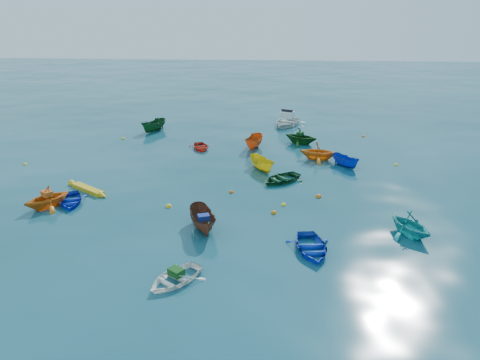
# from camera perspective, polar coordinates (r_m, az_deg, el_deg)

# --- Properties ---
(ground) EXTENTS (160.00, 160.00, 0.00)m
(ground) POSITION_cam_1_polar(r_m,az_deg,el_deg) (26.33, -0.80, -4.63)
(ground) COLOR #093D44
(ground) RESTS_ON ground
(dinghy_blue_sw) EXTENTS (2.85, 3.31, 0.58)m
(dinghy_blue_sw) POSITION_cam_1_polar(r_m,az_deg,el_deg) (29.98, -19.94, -2.69)
(dinghy_blue_sw) COLOR #0F28C2
(dinghy_blue_sw) RESTS_ON ground
(dinghy_white_near) EXTENTS (3.17, 3.36, 0.57)m
(dinghy_white_near) POSITION_cam_1_polar(r_m,az_deg,el_deg) (20.86, -7.94, -12.16)
(dinghy_white_near) COLOR white
(dinghy_white_near) RESTS_ON ground
(sampan_brown_mid) EXTENTS (2.19, 3.38, 1.22)m
(sampan_brown_mid) POSITION_cam_1_polar(r_m,az_deg,el_deg) (25.14, -4.49, -5.99)
(sampan_brown_mid) COLOR #542E1E
(sampan_brown_mid) RESTS_ON ground
(dinghy_blue_se) EXTENTS (2.61, 3.35, 0.64)m
(dinghy_blue_se) POSITION_cam_1_polar(r_m,az_deg,el_deg) (23.21, 8.65, -8.57)
(dinghy_blue_se) COLOR #0F36BB
(dinghy_blue_se) RESTS_ON ground
(dinghy_orange_w) EXTENTS (3.50, 3.55, 1.42)m
(dinghy_orange_w) POSITION_cam_1_polar(r_m,az_deg,el_deg) (29.90, -22.34, -3.09)
(dinghy_orange_w) COLOR orange
(dinghy_orange_w) RESTS_ON ground
(sampan_yellow_mid) EXTENTS (2.38, 3.06, 1.12)m
(sampan_yellow_mid) POSITION_cam_1_polar(r_m,az_deg,el_deg) (33.87, 2.72, 1.22)
(sampan_yellow_mid) COLOR gold
(sampan_yellow_mid) RESTS_ON ground
(dinghy_green_e) EXTENTS (3.65, 3.64, 0.62)m
(dinghy_green_e) POSITION_cam_1_polar(r_m,az_deg,el_deg) (31.77, 5.01, -0.18)
(dinghy_green_e) COLOR #104421
(dinghy_green_e) RESTS_ON ground
(dinghy_cyan_se) EXTENTS (3.33, 3.47, 1.41)m
(dinghy_cyan_se) POSITION_cam_1_polar(r_m,az_deg,el_deg) (25.98, 19.89, -6.32)
(dinghy_cyan_se) COLOR teal
(dinghy_cyan_se) RESTS_ON ground
(sampan_orange_n) EXTENTS (1.81, 3.26, 1.19)m
(sampan_orange_n) POSITION_cam_1_polar(r_m,az_deg,el_deg) (39.14, 1.73, 3.92)
(sampan_orange_n) COLOR #C54D12
(sampan_orange_n) RESTS_ON ground
(dinghy_green_n) EXTENTS (3.66, 3.48, 1.50)m
(dinghy_green_n) POSITION_cam_1_polar(r_m,az_deg,el_deg) (40.69, 7.40, 4.41)
(dinghy_green_n) COLOR #0F4313
(dinghy_green_n) RESTS_ON ground
(sampan_blue_far) EXTENTS (2.25, 2.59, 0.97)m
(sampan_blue_far) POSITION_cam_1_polar(r_m,az_deg,el_deg) (35.50, 12.71, 1.64)
(sampan_blue_far) COLOR #0D29A4
(sampan_blue_far) RESTS_ON ground
(dinghy_red_far) EXTENTS (2.49, 2.93, 0.52)m
(dinghy_red_far) POSITION_cam_1_polar(r_m,az_deg,el_deg) (39.07, -4.82, 3.82)
(dinghy_red_far) COLOR red
(dinghy_red_far) RESTS_ON ground
(dinghy_orange_far) EXTENTS (3.24, 2.92, 1.50)m
(dinghy_orange_far) POSITION_cam_1_polar(r_m,az_deg,el_deg) (36.68, 9.50, 2.49)
(dinghy_orange_far) COLOR orange
(dinghy_orange_far) RESTS_ON ground
(sampan_green_far) EXTENTS (2.44, 3.36, 1.22)m
(sampan_green_far) POSITION_cam_1_polar(r_m,az_deg,el_deg) (45.19, -10.41, 5.87)
(sampan_green_far) COLOR #0F421B
(sampan_green_far) RESTS_ON ground
(kayak_yellow) EXTENTS (3.20, 2.45, 0.35)m
(kayak_yellow) POSITION_cam_1_polar(r_m,az_deg,el_deg) (31.54, -18.02, -1.31)
(kayak_yellow) COLOR gold
(kayak_yellow) RESTS_ON ground
(motorboat_white) EXTENTS (4.43, 5.12, 1.49)m
(motorboat_white) POSITION_cam_1_polar(r_m,az_deg,el_deg) (46.98, 5.70, 6.67)
(motorboat_white) COLOR silver
(motorboat_white) RESTS_ON ground
(tarp_green_a) EXTENTS (0.79, 0.76, 0.31)m
(tarp_green_a) POSITION_cam_1_polar(r_m,az_deg,el_deg) (20.69, -7.79, -11.04)
(tarp_green_a) COLOR #124916
(tarp_green_a) RESTS_ON dinghy_white_near
(tarp_blue_a) EXTENTS (0.72, 0.63, 0.29)m
(tarp_blue_a) POSITION_cam_1_polar(r_m,az_deg,el_deg) (24.67, -4.47, -4.56)
(tarp_blue_a) COLOR navy
(tarp_blue_a) RESTS_ON sampan_brown_mid
(tarp_orange_a) EXTENTS (0.80, 0.78, 0.31)m
(tarp_orange_a) POSITION_cam_1_polar(r_m,az_deg,el_deg) (29.61, -22.48, -1.53)
(tarp_orange_a) COLOR #D65715
(tarp_orange_a) RESTS_ON dinghy_orange_w
(tarp_green_b) EXTENTS (0.65, 0.71, 0.28)m
(tarp_green_b) POSITION_cam_1_polar(r_m,az_deg,el_deg) (40.49, 7.33, 5.64)
(tarp_green_b) COLOR #104118
(tarp_green_b) RESTS_ON dinghy_green_n
(buoy_ye_a) EXTENTS (0.38, 0.38, 0.38)m
(buoy_ye_a) POSITION_cam_1_polar(r_m,az_deg,el_deg) (28.04, -8.69, -3.25)
(buoy_ye_a) COLOR yellow
(buoy_ye_a) RESTS_ON ground
(buoy_or_b) EXTENTS (0.34, 0.34, 0.34)m
(buoy_or_b) POSITION_cam_1_polar(r_m,az_deg,el_deg) (26.95, 4.16, -4.07)
(buoy_or_b) COLOR orange
(buoy_or_b) RESTS_ON ground
(buoy_ye_b) EXTENTS (0.29, 0.29, 0.29)m
(buoy_ye_b) POSITION_cam_1_polar(r_m,az_deg,el_deg) (38.56, -24.75, 1.73)
(buoy_ye_b) COLOR yellow
(buoy_ye_b) RESTS_ON ground
(buoy_or_c) EXTENTS (0.31, 0.31, 0.31)m
(buoy_or_c) POSITION_cam_1_polar(r_m,az_deg,el_deg) (29.79, -1.07, -1.54)
(buoy_or_c) COLOR #D0580B
(buoy_or_c) RESTS_ON ground
(buoy_ye_c) EXTENTS (0.31, 0.31, 0.31)m
(buoy_ye_c) POSITION_cam_1_polar(r_m,az_deg,el_deg) (28.05, 5.33, -3.09)
(buoy_ye_c) COLOR yellow
(buoy_ye_c) RESTS_ON ground
(buoy_or_d) EXTENTS (0.37, 0.37, 0.37)m
(buoy_or_d) POSITION_cam_1_polar(r_m,az_deg,el_deg) (29.50, 9.55, -2.07)
(buoy_or_d) COLOR #D25D0B
(buoy_or_d) RESTS_ON ground
(buoy_ye_d) EXTENTS (0.31, 0.31, 0.31)m
(buoy_ye_d) POSITION_cam_1_polar(r_m,az_deg,el_deg) (43.15, -14.06, 4.89)
(buoy_ye_d) COLOR yellow
(buoy_ye_d) RESTS_ON ground
(buoy_or_e) EXTENTS (0.30, 0.30, 0.30)m
(buoy_or_e) POSITION_cam_1_polar(r_m,az_deg,el_deg) (43.99, 14.78, 5.12)
(buoy_or_e) COLOR orange
(buoy_or_e) RESTS_ON ground
(buoy_ye_e) EXTENTS (0.29, 0.29, 0.29)m
(buoy_ye_e) POSITION_cam_1_polar(r_m,az_deg,el_deg) (36.76, 18.46, 1.72)
(buoy_ye_e) COLOR yellow
(buoy_ye_e) RESTS_ON ground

